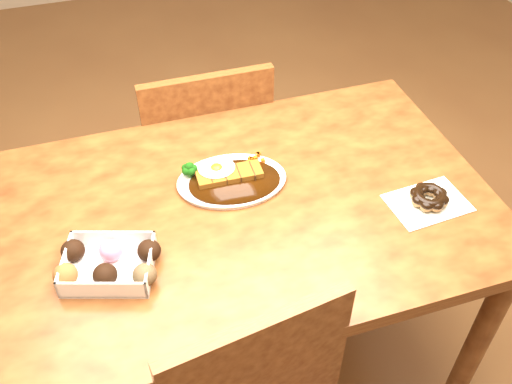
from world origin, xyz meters
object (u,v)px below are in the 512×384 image
object	(u,v)px
katsu_curry_plate	(230,178)
pon_de_ring	(429,198)
chair_far	(204,156)
donut_box	(108,263)
table	(251,230)

from	to	relation	value
katsu_curry_plate	pon_de_ring	world-z (taller)	katsu_curry_plate
chair_far	donut_box	bearing A→B (deg)	61.49
donut_box	pon_de_ring	bearing A→B (deg)	-1.75
table	chair_far	size ratio (longest dim) A/B	1.38
chair_far	katsu_curry_plate	world-z (taller)	chair_far
table	donut_box	distance (m)	0.39
table	pon_de_ring	world-z (taller)	pon_de_ring
table	donut_box	bearing A→B (deg)	-162.91
table	chair_far	xyz separation A→B (m)	(-0.00, 0.53, -0.17)
table	katsu_curry_plate	bearing A→B (deg)	107.09
table	pon_de_ring	bearing A→B (deg)	-17.74
donut_box	pon_de_ring	xyz separation A→B (m)	(0.77, -0.02, -0.01)
chair_far	katsu_curry_plate	size ratio (longest dim) A/B	2.96
table	chair_far	bearing A→B (deg)	90.33
donut_box	pon_de_ring	world-z (taller)	donut_box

